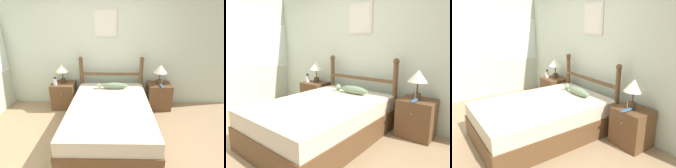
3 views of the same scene
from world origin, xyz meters
The scene contains 11 objects.
ground_plane centered at (0.00, 0.00, 0.00)m, with size 16.00×16.00×0.00m, color #9E7F5B.
wall_back centered at (0.00, 1.73, 1.28)m, with size 6.40×0.08×2.55m.
bed centered at (0.25, 0.55, 0.27)m, with size 1.39×2.07×0.54m.
headboard centered at (0.25, 1.55, 0.63)m, with size 1.41×0.10×1.15m.
nightstand_left centered at (-0.81, 1.45, 0.28)m, with size 0.50×0.46×0.57m.
nightstand_right centered at (1.31, 1.45, 0.28)m, with size 0.50×0.46×0.57m.
table_lamp_left centered at (-0.81, 1.49, 0.90)m, with size 0.28×0.28×0.44m.
table_lamp_right centered at (1.29, 1.44, 0.90)m, with size 0.28×0.28×0.44m.
bottle centered at (-0.95, 1.36, 0.65)m, with size 0.08×0.08×0.18m.
model_boat centered at (1.30, 1.31, 0.59)m, with size 0.07×0.26×0.16m.
fish_pillow centered at (0.30, 1.23, 0.61)m, with size 0.60×0.14×0.13m.
Camera 1 is at (0.33, -2.12, 1.94)m, focal length 28.00 mm.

